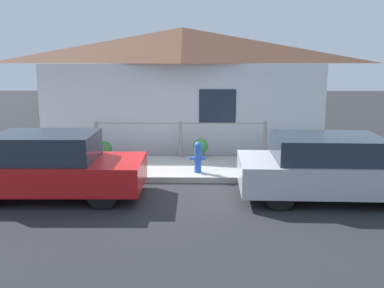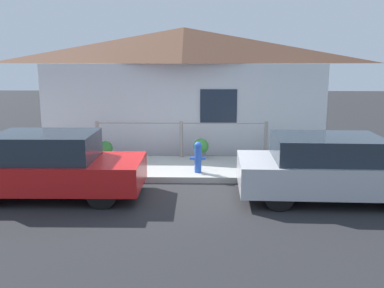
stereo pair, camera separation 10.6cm
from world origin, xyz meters
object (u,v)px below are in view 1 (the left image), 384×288
object	(u,v)px
car_right	(332,168)
fire_hydrant	(198,156)
potted_plant_near_hydrant	(200,147)
car_left	(52,166)
potted_plant_corner	(316,154)
potted_plant_by_fence	(105,149)

from	to	relation	value
car_right	fire_hydrant	xyz separation A→B (m)	(-2.82, 1.54, -0.12)
car_right	potted_plant_near_hydrant	bearing A→B (deg)	133.90
car_left	car_right	xyz separation A→B (m)	(5.91, 0.00, -0.01)
car_left	potted_plant_corner	bearing A→B (deg)	20.07
car_left	potted_plant_by_fence	bearing A→B (deg)	80.38
fire_hydrant	potted_plant_by_fence	world-z (taller)	fire_hydrant
car_left	fire_hydrant	size ratio (longest dim) A/B	4.88
potted_plant_near_hydrant	potted_plant_by_fence	world-z (taller)	potted_plant_near_hydrant
fire_hydrant	potted_plant_near_hydrant	bearing A→B (deg)	87.36
car_right	fire_hydrant	world-z (taller)	car_right
potted_plant_near_hydrant	car_right	bearing A→B (deg)	-47.95
fire_hydrant	car_left	bearing A→B (deg)	-153.52
fire_hydrant	potted_plant_near_hydrant	world-z (taller)	fire_hydrant
fire_hydrant	potted_plant_by_fence	xyz separation A→B (m)	(-2.62, 1.39, -0.12)
potted_plant_corner	potted_plant_near_hydrant	bearing A→B (deg)	167.04
fire_hydrant	potted_plant_by_fence	size ratio (longest dim) A/B	1.51
car_left	car_right	distance (m)	5.91
car_left	car_right	size ratio (longest dim) A/B	0.94
car_right	potted_plant_by_fence	bearing A→B (deg)	153.56
car_right	fire_hydrant	bearing A→B (deg)	153.25
potted_plant_by_fence	potted_plant_corner	world-z (taller)	potted_plant_corner
fire_hydrant	potted_plant_near_hydrant	xyz separation A→B (m)	(0.07, 1.51, -0.08)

